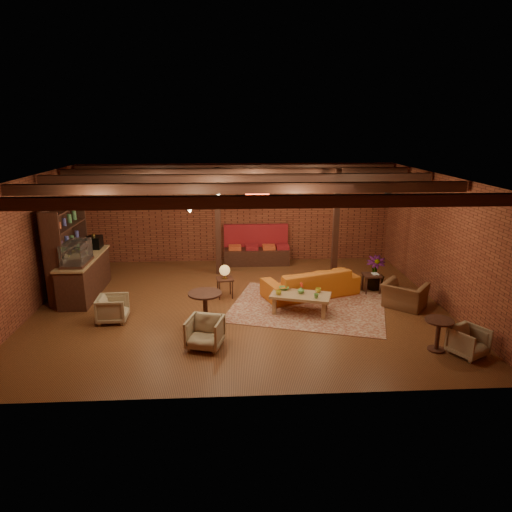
{
  "coord_description": "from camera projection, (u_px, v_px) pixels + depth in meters",
  "views": [
    {
      "loc": [
        -0.22,
        -10.69,
        4.37
      ],
      "look_at": [
        0.4,
        0.2,
        1.23
      ],
      "focal_mm": 32.0,
      "sensor_mm": 36.0,
      "label": 1
    }
  ],
  "objects": [
    {
      "name": "rug",
      "position": [
        308.0,
        307.0,
        11.36
      ],
      "size": [
        4.36,
        3.78,
        0.01
      ],
      "primitive_type": "cube",
      "rotation": [
        0.0,
        0.0,
        -0.3
      ],
      "color": "maroon",
      "rests_on": "floor"
    },
    {
      "name": "sofa",
      "position": [
        310.0,
        282.0,
        12.05
      ],
      "size": [
        2.69,
        1.75,
        0.73
      ],
      "primitive_type": "imported",
      "rotation": [
        0.0,
        0.0,
        3.48
      ],
      "color": "#BE5B1A",
      "rests_on": "floor"
    },
    {
      "name": "ceiling_beams",
      "position": [
        240.0,
        182.0,
        10.62
      ],
      "size": [
        9.8,
        6.4,
        0.22
      ],
      "primitive_type": null,
      "color": "black",
      "rests_on": "ceiling"
    },
    {
      "name": "floor",
      "position": [
        241.0,
        305.0,
        11.47
      ],
      "size": [
        10.0,
        10.0,
        0.0
      ],
      "primitive_type": "plane",
      "color": "#3D1E0F",
      "rests_on": "ground"
    },
    {
      "name": "wall_left",
      "position": [
        29.0,
        247.0,
        10.76
      ],
      "size": [
        0.02,
        8.0,
        3.2
      ],
      "primitive_type": "cube",
      "color": "maroon",
      "rests_on": "ground"
    },
    {
      "name": "ceiling",
      "position": [
        240.0,
        177.0,
        10.59
      ],
      "size": [
        10.0,
        8.0,
        0.02
      ],
      "primitive_type": "cube",
      "color": "black",
      "rests_on": "wall_back"
    },
    {
      "name": "plant_tall",
      "position": [
        377.0,
        240.0,
        12.25
      ],
      "size": [
        1.88,
        1.88,
        2.79
      ],
      "primitive_type": "imported",
      "rotation": [
        0.0,
        0.0,
        -0.23
      ],
      "color": "#4C7F4C",
      "rests_on": "floor"
    },
    {
      "name": "side_table_book",
      "position": [
        372.0,
        276.0,
        12.24
      ],
      "size": [
        0.46,
        0.46,
        0.53
      ],
      "rotation": [
        0.0,
        0.0,
        0.0
      ],
      "color": "black",
      "rests_on": "floor"
    },
    {
      "name": "ceiling_spotlights",
      "position": [
        240.0,
        192.0,
        10.68
      ],
      "size": [
        6.4,
        4.4,
        0.28
      ],
      "primitive_type": null,
      "color": "black",
      "rests_on": "ceiling"
    },
    {
      "name": "armchair_b",
      "position": [
        205.0,
        331.0,
        9.23
      ],
      "size": [
        0.82,
        0.79,
        0.7
      ],
      "primitive_type": "imported",
      "rotation": [
        0.0,
        0.0,
        -0.26
      ],
      "color": "#BDB392",
      "rests_on": "floor"
    },
    {
      "name": "banquette",
      "position": [
        256.0,
        249.0,
        14.77
      ],
      "size": [
        2.1,
        0.7,
        1.0
      ],
      "primitive_type": null,
      "color": "maroon",
      "rests_on": "ground"
    },
    {
      "name": "service_sign",
      "position": [
        257.0,
        194.0,
        13.83
      ],
      "size": [
        0.86,
        0.06,
        0.3
      ],
      "primitive_type": "cube",
      "color": "#FF3B19",
      "rests_on": "ceiling"
    },
    {
      "name": "round_table_right",
      "position": [
        438.0,
        330.0,
        9.07
      ],
      "size": [
        0.57,
        0.57,
        0.66
      ],
      "color": "black",
      "rests_on": "floor"
    },
    {
      "name": "wall_right",
      "position": [
        442.0,
        241.0,
        11.3
      ],
      "size": [
        0.02,
        8.0,
        3.2
      ],
      "primitive_type": "cube",
      "color": "maroon",
      "rests_on": "ground"
    },
    {
      "name": "wall_front",
      "position": [
        246.0,
        307.0,
        7.19
      ],
      "size": [
        10.0,
        0.02,
        3.2
      ],
      "primitive_type": "cube",
      "color": "maroon",
      "rests_on": "ground"
    },
    {
      "name": "wall_back",
      "position": [
        237.0,
        213.0,
        14.87
      ],
      "size": [
        10.0,
        0.02,
        3.2
      ],
      "primitive_type": "cube",
      "color": "maroon",
      "rests_on": "ground"
    },
    {
      "name": "plant_counter",
      "position": [
        88.0,
        249.0,
        12.07
      ],
      "size": [
        0.35,
        0.39,
        0.3
      ],
      "primitive_type": "imported",
      "color": "#337F33",
      "rests_on": "service_counter"
    },
    {
      "name": "armchair_far",
      "position": [
        469.0,
        340.0,
        8.91
      ],
      "size": [
        0.82,
        0.8,
        0.63
      ],
      "primitive_type": "imported",
      "rotation": [
        0.0,
        0.0,
        0.51
      ],
      "color": "#BDB392",
      "rests_on": "floor"
    },
    {
      "name": "armchair_a",
      "position": [
        113.0,
        308.0,
        10.46
      ],
      "size": [
        0.63,
        0.67,
        0.67
      ],
      "primitive_type": "imported",
      "rotation": [
        0.0,
        0.0,
        1.6
      ],
      "color": "#BDB392",
      "rests_on": "floor"
    },
    {
      "name": "armchair_right",
      "position": [
        405.0,
        291.0,
        11.24
      ],
      "size": [
        1.15,
        1.11,
        0.85
      ],
      "primitive_type": "imported",
      "rotation": [
        0.0,
        0.0,
        2.44
      ],
      "color": "brown",
      "rests_on": "floor"
    },
    {
      "name": "post_right",
      "position": [
        336.0,
        225.0,
        13.1
      ],
      "size": [
        0.16,
        0.16,
        3.2
      ],
      "primitive_type": "cube",
      "color": "black",
      "rests_on": "ground"
    },
    {
      "name": "coffee_table",
      "position": [
        300.0,
        296.0,
        10.91
      ],
      "size": [
        1.55,
        1.08,
        0.73
      ],
      "rotation": [
        0.0,
        0.0,
        -0.31
      ],
      "color": "olive",
      "rests_on": "floor"
    },
    {
      "name": "shelving_hutch",
      "position": [
        68.0,
        251.0,
        11.95
      ],
      "size": [
        0.52,
        2.0,
        2.4
      ],
      "primitive_type": null,
      "color": "black",
      "rests_on": "ground"
    },
    {
      "name": "post_left",
      "position": [
        218.0,
        222.0,
        13.49
      ],
      "size": [
        0.16,
        0.16,
        3.2
      ],
      "primitive_type": "cube",
      "color": "black",
      "rests_on": "ground"
    },
    {
      "name": "ceiling_pipe",
      "position": [
        238.0,
        184.0,
        12.22
      ],
      "size": [
        9.6,
        0.12,
        0.12
      ],
      "primitive_type": "cylinder",
      "rotation": [
        0.0,
        1.57,
        0.0
      ],
      "color": "black",
      "rests_on": "ceiling"
    },
    {
      "name": "side_table_lamp",
      "position": [
        225.0,
        273.0,
        11.85
      ],
      "size": [
        0.48,
        0.48,
        0.88
      ],
      "rotation": [
        0.0,
        0.0,
        0.16
      ],
      "color": "black",
      "rests_on": "floor"
    },
    {
      "name": "round_table_left",
      "position": [
        205.0,
        303.0,
        10.2
      ],
      "size": [
        0.75,
        0.75,
        0.78
      ],
      "color": "black",
      "rests_on": "floor"
    },
    {
      "name": "service_counter",
      "position": [
        84.0,
        266.0,
        11.99
      ],
      "size": [
        0.8,
        2.5,
        1.6
      ],
      "primitive_type": null,
      "color": "black",
      "rests_on": "ground"
    }
  ]
}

